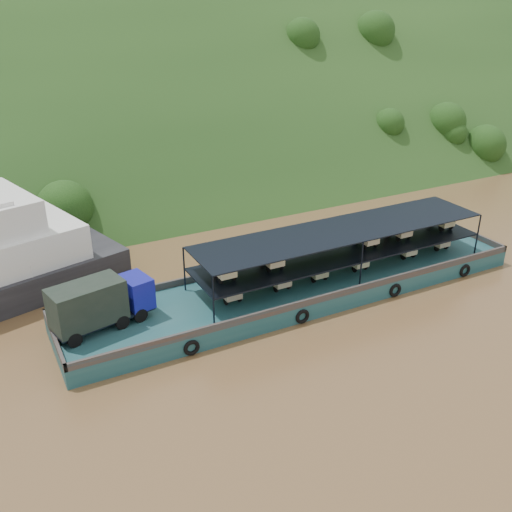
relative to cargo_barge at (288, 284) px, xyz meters
name	(u,v)px	position (x,y,z in m)	size (l,w,h in m)	color
ground	(300,307)	(0.13, -1.59, -1.10)	(160.00, 160.00, 0.00)	brown
hillside	(145,176)	(0.13, 34.41, -1.10)	(140.00, 28.00, 28.00)	#183412
cargo_barge	(288,284)	(0.00, 0.00, 0.00)	(35.07, 7.18, 4.54)	#144148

